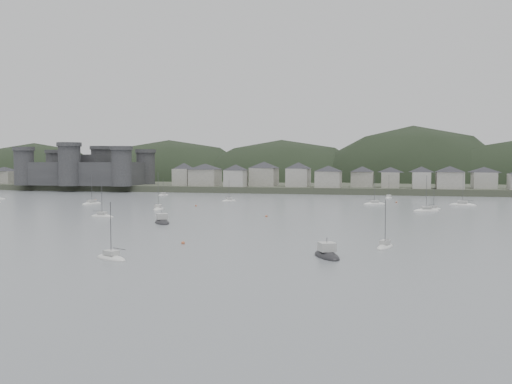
# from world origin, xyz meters

# --- Properties ---
(ground) EXTENTS (900.00, 900.00, 0.00)m
(ground) POSITION_xyz_m (0.00, 0.00, 0.00)
(ground) COLOR slate
(ground) RESTS_ON ground
(far_shore_land) EXTENTS (900.00, 250.00, 3.00)m
(far_shore_land) POSITION_xyz_m (0.00, 295.00, 1.50)
(far_shore_land) COLOR #383D2D
(far_shore_land) RESTS_ON ground
(forested_ridge) EXTENTS (851.55, 103.94, 102.57)m
(forested_ridge) POSITION_xyz_m (4.83, 269.40, -11.28)
(forested_ridge) COLOR black
(forested_ridge) RESTS_ON ground
(castle) EXTENTS (66.00, 43.00, 20.00)m
(castle) POSITION_xyz_m (-120.00, 179.80, 10.96)
(castle) COLOR #363639
(castle) RESTS_ON far_shore_land
(waterfront_town) EXTENTS (451.48, 28.46, 12.92)m
(waterfront_town) POSITION_xyz_m (50.59, 183.34, 8.66)
(waterfront_town) COLOR gray
(waterfront_town) RESTS_ON far_shore_land
(moored_fleet) EXTENTS (256.05, 171.57, 13.26)m
(moored_fleet) POSITION_xyz_m (6.65, 72.10, 0.18)
(moored_fleet) COLOR silver
(moored_fleet) RESTS_ON ground
(motor_launch_near) EXTENTS (6.57, 9.14, 4.05)m
(motor_launch_near) POSITION_xyz_m (31.37, -3.42, 0.29)
(motor_launch_near) COLOR black
(motor_launch_near) RESTS_ON ground
(motor_launch_far) EXTENTS (7.69, 9.49, 4.16)m
(motor_launch_far) POSITION_xyz_m (-14.63, 37.09, 0.28)
(motor_launch_far) COLOR black
(motor_launch_far) RESTS_ON ground
(mooring_buoys) EXTENTS (129.27, 119.86, 0.70)m
(mooring_buoys) POSITION_xyz_m (-14.78, 57.53, 0.15)
(mooring_buoys) COLOR #BF643F
(mooring_buoys) RESTS_ON ground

